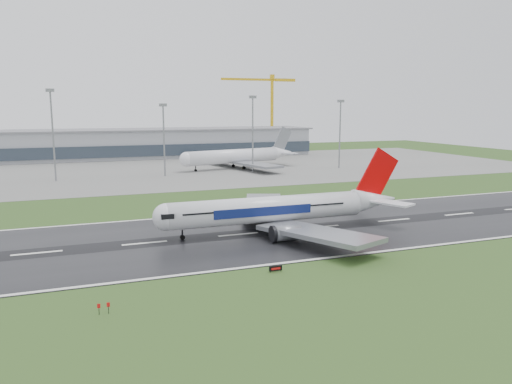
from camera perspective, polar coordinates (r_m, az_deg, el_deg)
name	(u,v)px	position (r m, az deg, el deg)	size (l,w,h in m)	color
ground	(145,244)	(103.07, -12.69, -5.80)	(520.00, 520.00, 0.00)	#274519
runway	(145,243)	(103.06, -12.69, -5.78)	(400.00, 45.00, 0.10)	black
apron	(104,171)	(225.65, -17.09, 2.29)	(400.00, 130.00, 0.08)	slate
terminal	(96,145)	(284.63, -17.93, 5.18)	(240.00, 36.00, 15.00)	#93969D
main_airliner	(284,193)	(109.24, 3.27, -0.09)	(57.73, 54.98, 17.04)	silver
parked_airliner	(237,149)	(226.25, -2.15, 5.00)	(60.78, 56.59, 17.82)	silver
tower_crane	(272,113)	(322.86, 1.85, 9.03)	(49.01, 2.67, 48.05)	gold
runway_sign	(276,269)	(83.64, 2.26, -8.82)	(2.30, 0.26, 1.04)	black
floodmast_2	(53,137)	(199.04, -22.30, 5.84)	(0.64, 0.64, 32.95)	gray
floodmast_3	(164,142)	(202.15, -10.53, 5.70)	(0.64, 0.64, 27.77)	gray
floodmast_4	(253,136)	(211.87, -0.38, 6.49)	(0.64, 0.64, 31.19)	gray
floodmast_5	(340,136)	(229.86, 9.62, 6.42)	(0.64, 0.64, 29.71)	gray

